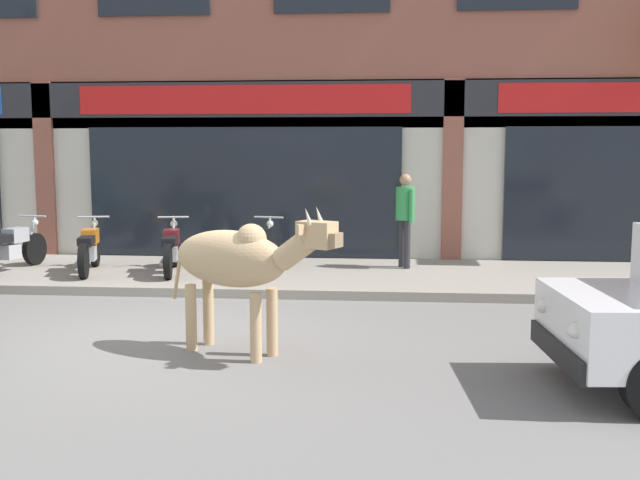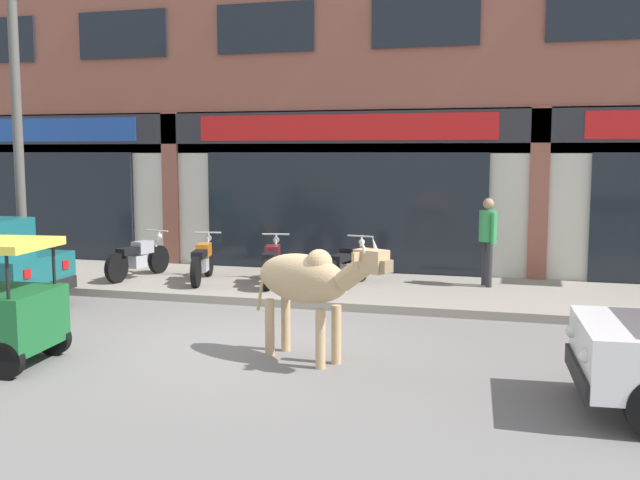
# 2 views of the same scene
# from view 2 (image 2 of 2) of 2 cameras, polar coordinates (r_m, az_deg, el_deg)

# --- Properties ---
(ground_plane) EXTENTS (90.00, 90.00, 0.00)m
(ground_plane) POSITION_cam_2_polar(r_m,az_deg,el_deg) (10.31, -5.71, -7.69)
(ground_plane) COLOR slate
(sidewalk) EXTENTS (19.00, 3.27, 0.14)m
(sidewalk) POSITION_cam_2_polar(r_m,az_deg,el_deg) (13.85, 0.08, -3.63)
(sidewalk) COLOR gray
(sidewalk) RESTS_ON ground
(shop_building) EXTENTS (23.00, 1.40, 8.45)m
(shop_building) POSITION_cam_2_polar(r_m,az_deg,el_deg) (15.52, 2.02, 12.05)
(shop_building) COLOR #8E5142
(shop_building) RESTS_ON ground
(cow) EXTENTS (1.97, 1.22, 1.61)m
(cow) POSITION_cam_2_polar(r_m,az_deg,el_deg) (9.12, -0.91, -3.09)
(cow) COLOR tan
(cow) RESTS_ON ground
(motorcycle_0) EXTENTS (0.61, 1.80, 0.88)m
(motorcycle_0) POSITION_cam_2_polar(r_m,az_deg,el_deg) (14.86, -13.67, -1.34)
(motorcycle_0) COLOR black
(motorcycle_0) RESTS_ON sidewalk
(motorcycle_1) EXTENTS (0.66, 1.78, 0.88)m
(motorcycle_1) POSITION_cam_2_polar(r_m,az_deg,el_deg) (14.20, -8.95, -1.60)
(motorcycle_1) COLOR black
(motorcycle_1) RESTS_ON sidewalk
(motorcycle_2) EXTENTS (0.61, 1.79, 0.88)m
(motorcycle_2) POSITION_cam_2_polar(r_m,az_deg,el_deg) (13.77, -3.70, -1.79)
(motorcycle_2) COLOR black
(motorcycle_2) RESTS_ON sidewalk
(motorcycle_3) EXTENTS (0.63, 1.79, 0.88)m
(motorcycle_3) POSITION_cam_2_polar(r_m,az_deg,el_deg) (13.49, 2.06, -1.96)
(motorcycle_3) COLOR black
(motorcycle_3) RESTS_ON sidewalk
(pedestrian) EXTENTS (0.32, 0.45, 1.60)m
(pedestrian) POSITION_cam_2_polar(r_m,az_deg,el_deg) (13.78, 12.66, 0.57)
(pedestrian) COLOR #2D2D33
(pedestrian) RESTS_ON sidewalk
(utility_pole) EXTENTS (0.18, 0.18, 5.12)m
(utility_pole) POSITION_cam_2_polar(r_m,az_deg,el_deg) (14.86, -22.00, 6.76)
(utility_pole) COLOR #595651
(utility_pole) RESTS_ON sidewalk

